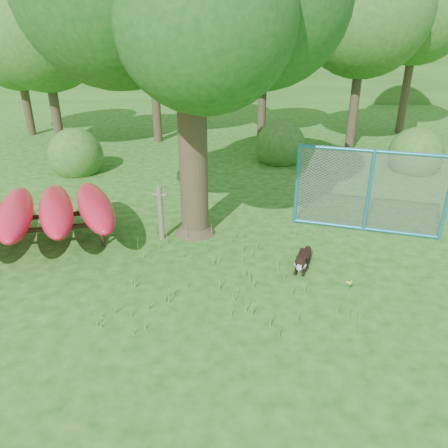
{
  "coord_description": "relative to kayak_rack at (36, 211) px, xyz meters",
  "views": [
    {
      "loc": [
        0.45,
        -6.66,
        4.59
      ],
      "look_at": [
        0.2,
        1.2,
        1.0
      ],
      "focal_mm": 35.0,
      "sensor_mm": 36.0,
      "label": 1
    }
  ],
  "objects": [
    {
      "name": "kayak_rack",
      "position": [
        0.0,
        0.0,
        0.0
      ],
      "size": [
        4.29,
        3.84,
        1.09
      ],
      "rotation": [
        0.0,
        0.0,
        0.26
      ],
      "color": "black",
      "rests_on": "ground"
    },
    {
      "name": "bg_tree_f",
      "position": [
        -5.0,
        10.9,
        2.9
      ],
      "size": [
        3.6,
        3.6,
        5.55
      ],
      "color": "#382D1E",
      "rests_on": "ground"
    },
    {
      "name": "husky_dog",
      "position": [
        5.82,
        -0.84,
        -0.68
      ],
      "size": [
        0.47,
        0.97,
        0.45
      ],
      "rotation": [
        0.0,
        0.0,
        -0.29
      ],
      "color": "black",
      "rests_on": "ground"
    },
    {
      "name": "shrub_left",
      "position": [
        -1.0,
        5.4,
        -0.84
      ],
      "size": [
        1.8,
        1.8,
        1.8
      ],
      "primitive_type": "sphere",
      "color": "#2A601F",
      "rests_on": "ground"
    },
    {
      "name": "bg_tree_a",
      "position": [
        -2.5,
        7.9,
        3.65
      ],
      "size": [
        4.4,
        4.4,
        6.7
      ],
      "color": "#382D1E",
      "rests_on": "ground"
    },
    {
      "name": "fence_section",
      "position": [
        7.56,
        1.0,
        0.19
      ],
      "size": [
        3.39,
        0.99,
        3.39
      ],
      "rotation": [
        0.0,
        0.0,
        -0.26
      ],
      "color": "teal",
      "rests_on": "ground"
    },
    {
      "name": "bg_tree_d",
      "position": [
        9.0,
        8.9,
        4.25
      ],
      "size": [
        4.8,
        4.8,
        7.5
      ],
      "color": "#382D1E",
      "rests_on": "ground"
    },
    {
      "name": "shrub_right",
      "position": [
        10.5,
        5.9,
        -0.84
      ],
      "size": [
        1.8,
        1.8,
        1.8
      ],
      "primitive_type": "sphere",
      "color": "#2A601F",
      "rests_on": "ground"
    },
    {
      "name": "wildflower_clump",
      "position": [
        6.57,
        -1.75,
        -0.64
      ],
      "size": [
        0.11,
        0.11,
        0.24
      ],
      "rotation": [
        0.0,
        0.0,
        -0.09
      ],
      "color": "#49902F",
      "rests_on": "ground"
    },
    {
      "name": "wooden_post",
      "position": [
        2.7,
        0.42,
        -0.15
      ],
      "size": [
        0.36,
        0.13,
        1.3
      ],
      "rotation": [
        0.0,
        0.0,
        -0.09
      ],
      "color": "#615849",
      "rests_on": "ground"
    },
    {
      "name": "ground",
      "position": [
        4.0,
        -2.1,
        -0.84
      ],
      "size": [
        80.0,
        80.0,
        0.0
      ],
      "primitive_type": "plane",
      "color": "#195210",
      "rests_on": "ground"
    },
    {
      "name": "wooded_hillside",
      "position": [
        4.0,
        25.9,
        2.16
      ],
      "size": [
        80.0,
        12.0,
        6.0
      ],
      "primitive_type": "cube",
      "color": "#2A601F",
      "rests_on": "ground"
    },
    {
      "name": "shrub_mid",
      "position": [
        6.0,
        6.9,
        -0.84
      ],
      "size": [
        1.8,
        1.8,
        1.8
      ],
      "primitive_type": "sphere",
      "color": "#2A601F",
      "rests_on": "ground"
    },
    {
      "name": "bg_tree_c",
      "position": [
        5.5,
        10.9,
        3.27
      ],
      "size": [
        4.0,
        4.0,
        6.12
      ],
      "color": "#382D1E",
      "rests_on": "ground"
    },
    {
      "name": "bg_tree_e",
      "position": [
        12.0,
        11.9,
        4.4
      ],
      "size": [
        4.6,
        4.6,
        7.55
      ],
      "color": "#382D1E",
      "rests_on": "ground"
    }
  ]
}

